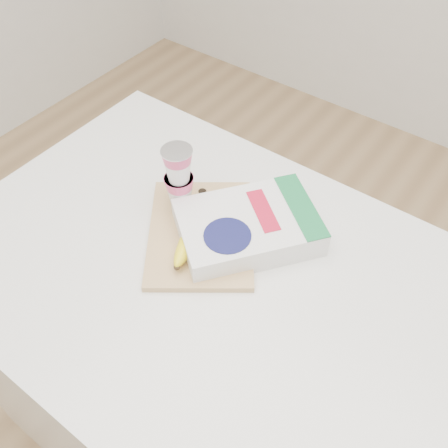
% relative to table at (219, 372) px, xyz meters
% --- Properties ---
extents(room, '(4.00, 4.00, 4.00)m').
position_rel_table_xyz_m(room, '(0.00, 0.00, 0.89)').
color(room, tan).
rests_on(room, ground).
extents(table, '(1.23, 0.82, 0.92)m').
position_rel_table_xyz_m(table, '(0.00, 0.00, 0.00)').
color(table, white).
rests_on(table, ground).
extents(cutting_board, '(0.37, 0.39, 0.02)m').
position_rel_table_xyz_m(cutting_board, '(-0.10, 0.07, 0.47)').
color(cutting_board, tan).
rests_on(cutting_board, table).
extents(bananas, '(0.19, 0.20, 0.06)m').
position_rel_table_xyz_m(bananas, '(-0.07, 0.04, 0.50)').
color(bananas, '#382816').
rests_on(bananas, cutting_board).
extents(yogurt_stack, '(0.07, 0.07, 0.16)m').
position_rel_table_xyz_m(yogurt_stack, '(-0.19, 0.11, 0.57)').
color(yogurt_stack, white).
rests_on(yogurt_stack, cutting_board).
extents(cereal_box, '(0.35, 0.36, 0.07)m').
position_rel_table_xyz_m(cereal_box, '(-0.01, 0.13, 0.50)').
color(cereal_box, white).
rests_on(cereal_box, table).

